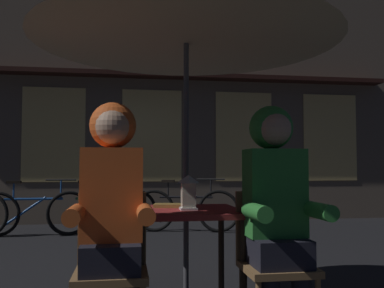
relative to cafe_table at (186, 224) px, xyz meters
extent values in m
cube|color=maroon|center=(0.00, 0.00, 0.08)|extent=(0.72, 0.72, 0.04)
cylinder|color=#2D2319|center=(-0.31, -0.31, -0.29)|extent=(0.04, 0.04, 0.70)
cylinder|color=#2D2319|center=(0.31, -0.31, -0.29)|extent=(0.04, 0.04, 0.70)
cylinder|color=#2D2319|center=(-0.31, 0.31, -0.29)|extent=(0.04, 0.04, 0.70)
cylinder|color=#2D2319|center=(0.31, 0.31, -0.29)|extent=(0.04, 0.04, 0.70)
cylinder|color=#4C4C51|center=(0.00, 0.00, 0.49)|extent=(0.04, 0.04, 2.25)
cone|color=tan|center=(0.00, 0.00, 1.42)|extent=(2.10, 2.10, 0.38)
cube|color=white|center=(0.01, -0.07, 0.11)|extent=(0.11, 0.11, 0.02)
cube|color=white|center=(0.01, -0.07, 0.20)|extent=(0.09, 0.09, 0.16)
pyramid|color=white|center=(0.01, -0.07, 0.31)|extent=(0.11, 0.11, 0.06)
cube|color=olive|center=(-0.48, -0.44, -0.21)|extent=(0.40, 0.40, 0.04)
cube|color=olive|center=(-0.48, -0.26, 0.02)|extent=(0.40, 0.03, 0.42)
cube|color=olive|center=(0.48, -0.44, -0.21)|extent=(0.40, 0.40, 0.04)
cube|color=olive|center=(0.48, -0.26, 0.02)|extent=(0.40, 0.03, 0.42)
cube|color=black|center=(-0.48, -0.44, -0.11)|extent=(0.32, 0.36, 0.16)
cube|color=#E05B23|center=(-0.48, -0.40, 0.23)|extent=(0.34, 0.22, 0.52)
cylinder|color=#E05B23|center=(-0.30, -0.62, 0.14)|extent=(0.09, 0.30, 0.09)
cylinder|color=#E05B23|center=(-0.66, -0.62, 0.14)|extent=(0.09, 0.30, 0.09)
sphere|color=tan|center=(-0.48, -0.40, 0.62)|extent=(0.21, 0.21, 0.21)
sphere|color=#E05B23|center=(-0.48, -0.35, 0.63)|extent=(0.27, 0.27, 0.27)
cube|color=black|center=(0.48, -0.44, -0.11)|extent=(0.32, 0.36, 0.16)
cube|color=#338C38|center=(0.48, -0.40, 0.23)|extent=(0.34, 0.22, 0.52)
cylinder|color=#338C38|center=(0.66, -0.62, 0.14)|extent=(0.09, 0.30, 0.09)
cylinder|color=#338C38|center=(0.30, -0.62, 0.14)|extent=(0.09, 0.30, 0.09)
sphere|color=tan|center=(0.48, -0.40, 0.62)|extent=(0.21, 0.21, 0.21)
sphere|color=#338C38|center=(0.48, -0.35, 0.63)|extent=(0.27, 0.27, 0.27)
cube|color=#6B5B4C|center=(0.07, 5.40, 2.46)|extent=(10.00, 0.60, 6.20)
cube|color=#F4D17A|center=(-1.69, 5.09, 0.96)|extent=(1.10, 0.02, 1.70)
cube|color=#F4D17A|center=(0.07, 5.09, 0.96)|extent=(1.10, 0.02, 1.70)
cube|color=#F4D17A|center=(1.83, 5.09, 0.96)|extent=(1.10, 0.02, 1.70)
cube|color=#F4D17A|center=(3.59, 5.09, 0.96)|extent=(1.10, 0.02, 1.70)
cube|color=#331914|center=(0.07, 4.95, 2.06)|extent=(9.00, 0.36, 0.08)
torus|color=black|center=(-1.24, 3.79, -0.31)|extent=(0.66, 0.05, 0.66)
cylinder|color=#1E4C93|center=(-1.75, 3.79, -0.09)|extent=(0.84, 0.04, 0.04)
cylinder|color=#1E4C93|center=(-1.87, 3.79, -0.28)|extent=(0.61, 0.04, 0.44)
cylinder|color=#1E4C93|center=(-2.04, 3.79, 0.03)|extent=(0.02, 0.02, 0.24)
cube|color=black|center=(-2.04, 3.79, 0.16)|extent=(0.20, 0.08, 0.04)
cylinder|color=#1E4C93|center=(-1.36, 3.79, 0.05)|extent=(0.02, 0.02, 0.28)
cylinder|color=black|center=(-1.36, 3.79, 0.19)|extent=(0.44, 0.02, 0.02)
torus|color=black|center=(-0.24, 3.98, -0.31)|extent=(0.66, 0.19, 0.66)
torus|color=black|center=(-1.24, 3.76, -0.31)|extent=(0.66, 0.19, 0.66)
cylinder|color=#236B3D|center=(-0.74, 3.87, -0.09)|extent=(0.83, 0.21, 0.04)
cylinder|color=#236B3D|center=(-0.86, 3.84, -0.28)|extent=(0.60, 0.16, 0.44)
cylinder|color=#236B3D|center=(-1.02, 3.81, 0.03)|extent=(0.02, 0.02, 0.24)
cube|color=black|center=(-1.02, 3.81, 0.16)|extent=(0.21, 0.12, 0.04)
cylinder|color=#236B3D|center=(-0.36, 3.95, 0.05)|extent=(0.02, 0.02, 0.28)
cylinder|color=black|center=(-0.36, 3.95, 0.19)|extent=(0.44, 0.11, 0.02)
torus|color=black|center=(1.03, 3.72, -0.31)|extent=(0.65, 0.20, 0.66)
torus|color=black|center=(0.04, 3.95, -0.31)|extent=(0.65, 0.20, 0.66)
cylinder|color=black|center=(0.54, 3.84, -0.09)|extent=(0.82, 0.22, 0.04)
cylinder|color=black|center=(0.42, 3.86, -0.28)|extent=(0.60, 0.17, 0.44)
cylinder|color=black|center=(0.26, 3.90, 0.03)|extent=(0.02, 0.02, 0.24)
cube|color=black|center=(0.26, 3.90, 0.16)|extent=(0.21, 0.12, 0.04)
cylinder|color=black|center=(0.91, 3.75, 0.05)|extent=(0.02, 0.02, 0.28)
cylinder|color=black|center=(0.91, 3.75, 0.19)|extent=(0.43, 0.12, 0.02)
cube|color=olive|center=(-0.11, 0.14, 0.11)|extent=(0.23, 0.18, 0.02)
camera|label=1|loc=(-0.40, -2.89, 0.39)|focal=40.26mm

